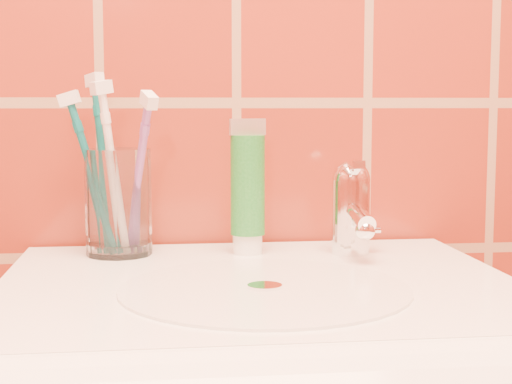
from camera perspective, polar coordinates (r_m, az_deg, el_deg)
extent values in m
cube|color=white|center=(0.88, 0.19, -11.50)|extent=(0.56, 0.46, 0.16)
cylinder|color=silver|center=(0.81, 0.64, -7.03)|extent=(0.30, 0.30, 0.00)
cylinder|color=white|center=(0.81, 0.64, -6.89)|extent=(0.04, 0.04, 0.00)
cylinder|color=white|center=(1.00, -9.98, -0.73)|extent=(0.10, 0.10, 0.13)
cylinder|color=white|center=(1.00, -0.60, -3.80)|extent=(0.04, 0.04, 0.03)
cylinder|color=#196B22|center=(0.99, -0.61, 0.51)|extent=(0.04, 0.04, 0.13)
cube|color=beige|center=(0.99, -0.61, 4.76)|extent=(0.05, 0.01, 0.02)
cylinder|color=white|center=(1.00, 6.90, -1.80)|extent=(0.05, 0.05, 0.09)
sphere|color=white|center=(1.00, 6.93, 0.90)|extent=(0.05, 0.05, 0.05)
cylinder|color=white|center=(0.97, 7.45, -1.68)|extent=(0.02, 0.09, 0.03)
cube|color=white|center=(0.98, 7.11, 1.88)|extent=(0.02, 0.06, 0.01)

